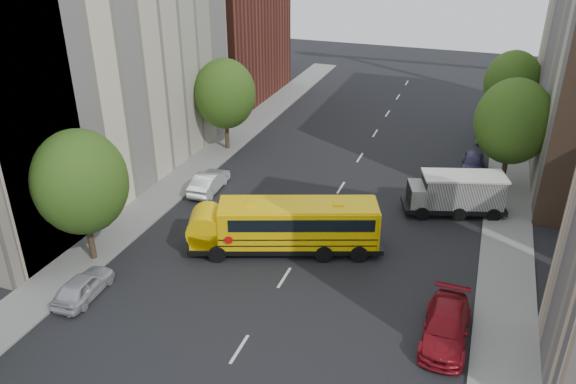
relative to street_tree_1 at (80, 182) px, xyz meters
The scene contains 17 objects.
ground 12.71m from the street_tree_1, 19.98° to the left, with size 120.00×120.00×0.00m, color black.
sidewalk_left 10.26m from the street_tree_1, 93.18° to the left, with size 3.00×80.00×0.12m, color slate.
sidewalk_right 24.72m from the street_tree_1, 21.80° to the left, with size 3.00×80.00×0.12m, color slate.
lane_markings 18.48m from the street_tree_1, 51.84° to the left, with size 0.15×64.00×0.01m, color silver.
building_left_cream 13.21m from the street_tree_1, 124.99° to the left, with size 10.00×26.00×20.00m, color beige.
building_left_redbrick 32.79m from the street_tree_1, 102.34° to the left, with size 10.00×15.00×13.00m, color maroon.
street_tree_1 is the anchor object (origin of this frame).
street_tree_2 18.00m from the street_tree_1, 90.00° to the left, with size 4.99×4.99×7.71m.
street_tree_4 28.43m from the street_tree_1, 39.29° to the left, with size 5.25×5.25×8.10m.
street_tree_5 37.20m from the street_tree_1, 53.75° to the left, with size 4.86×4.86×7.51m.
school_bus 11.47m from the street_tree_1, 25.00° to the left, with size 11.43×6.25×3.18m.
safari_truck 23.20m from the street_tree_1, 33.87° to the left, with size 6.95×4.14×2.81m.
parked_car_0 5.58m from the street_tree_1, 60.16° to the right, with size 1.57×3.90×1.33m, color #B9BAC1.
parked_car_1 11.35m from the street_tree_1, 77.95° to the left, with size 1.52×4.36×1.44m, color silver.
parked_car_3 20.24m from the street_tree_1, ahead, with size 2.06×5.08×1.47m, color maroon.
parked_car_4 28.77m from the street_tree_1, 45.90° to the left, with size 1.60×3.97×1.35m, color #36335A.
parked_car_5 35.14m from the street_tree_1, 53.81° to the left, with size 1.68×4.83×1.59m, color gray.
Camera 1 is at (8.85, -25.92, 17.99)m, focal length 35.00 mm.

